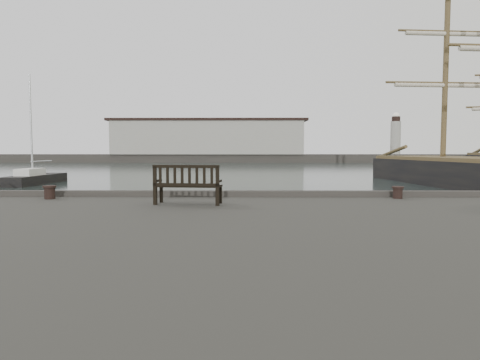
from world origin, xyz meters
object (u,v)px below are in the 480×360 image
object	(u,v)px
bench	(188,192)
yacht_d	(35,181)
bollard_right	(398,192)
bollard_left	(50,192)

from	to	relation	value
bench	yacht_d	size ratio (longest dim) A/B	0.18
bollard_right	yacht_d	world-z (taller)	yacht_d
bench	bollard_right	distance (m)	6.25
bench	bollard_left	bearing A→B (deg)	170.53
bollard_right	yacht_d	bearing A→B (deg)	132.81
bench	bollard_right	bearing A→B (deg)	19.43
bollard_left	yacht_d	size ratio (longest dim) A/B	0.04
yacht_d	bollard_left	bearing A→B (deg)	-60.22
bollard_right	yacht_d	xyz separation A→B (m)	(-23.23, 25.08, -1.51)
bench	bollard_right	size ratio (longest dim) A/B	5.05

